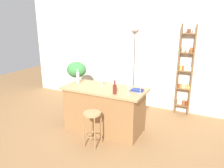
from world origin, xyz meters
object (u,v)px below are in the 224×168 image
plant_stool (78,98)px  spice_shelf (185,72)px  bottle_olive_oil (78,77)px  bar_stool (92,121)px  wine_glass_center (140,87)px  cookbook (137,90)px  pendant_globe_light (135,29)px  wine_glass_right (102,80)px  potted_plant (77,72)px  bottle_spirits_clear (115,89)px  wine_glass_left (128,88)px

plant_stool → spice_shelf: bearing=15.8°
bottle_olive_oil → bar_stool: bearing=-42.1°
wine_glass_center → cookbook: size_ratio=0.78×
pendant_globe_light → wine_glass_right: bearing=-95.7°
potted_plant → wine_glass_center: potted_plant is taller
plant_stool → cookbook: size_ratio=2.14×
bottle_spirits_clear → wine_glass_left: bottle_spirits_clear is taller
spice_shelf → pendant_globe_light: size_ratio=1.00×
cookbook → potted_plant: bearing=159.7°
wine_glass_right → cookbook: wine_glass_right is taller
pendant_globe_light → spice_shelf: bearing=-1.2°
potted_plant → wine_glass_center: (1.96, -0.80, 0.09)m
potted_plant → pendant_globe_light: pendant_globe_light is taller
spice_shelf → potted_plant: spice_shelf is taller
bar_stool → cookbook: bearing=53.6°
spice_shelf → plant_stool: (-2.51, -0.71, -0.81)m
bottle_olive_oil → potted_plant: bearing=127.1°
spice_shelf → wine_glass_left: spice_shelf is taller
plant_stool → bar_stool: bearing=-47.3°
cookbook → bottle_spirits_clear: bearing=-132.6°
wine_glass_center → bottle_olive_oil: bearing=178.1°
bottle_spirits_clear → bottle_olive_oil: bottle_olive_oil is taller
bar_stool → potted_plant: 2.00m
bottle_olive_oil → pendant_globe_light: 1.89m
wine_glass_center → pendant_globe_light: size_ratio=0.08×
bottle_spirits_clear → cookbook: bearing=47.3°
bottle_olive_oil → wine_glass_right: (0.54, 0.07, -0.01)m
bottle_olive_oil → wine_glass_left: bottle_olive_oil is taller
wine_glass_center → spice_shelf: bearing=70.0°
wine_glass_center → cookbook: wine_glass_center is taller
bar_stool → wine_glass_right: wine_glass_right is taller
bottle_spirits_clear → wine_glass_left: (0.24, 0.07, 0.02)m
potted_plant → wine_glass_center: 2.12m
potted_plant → wine_glass_right: (1.11, -0.69, 0.09)m
wine_glass_center → pendant_globe_light: 1.94m
bar_stool → potted_plant: size_ratio=0.89×
cookbook → wine_glass_center: bearing=-48.8°
plant_stool → pendant_globe_light: 2.26m
wine_glass_center → wine_glass_right: size_ratio=1.00×
potted_plant → cookbook: bearing=-20.3°
spice_shelf → bar_stool: bearing=-119.1°
pendant_globe_light → bottle_spirits_clear: bearing=-80.2°
bar_stool → wine_glass_center: 1.05m
cookbook → bar_stool: bearing=-126.4°
spice_shelf → wine_glass_left: bearing=-113.2°
cookbook → spice_shelf: bearing=65.3°
potted_plant → wine_glass_right: 1.31m
bar_stool → pendant_globe_light: size_ratio=0.30×
wine_glass_left → spice_shelf: bearing=66.8°
plant_stool → potted_plant: 0.68m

